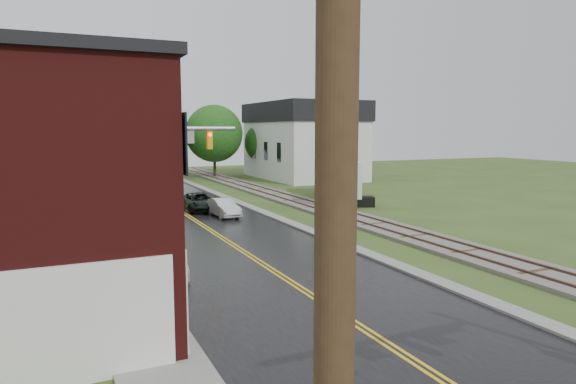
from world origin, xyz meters
TOP-DOWN VIEW (x-y plane):
  - main_road at (0.00, 30.00)m, footprint 10.00×90.00m
  - curb_right at (5.40, 35.00)m, footprint 0.80×70.00m
  - sidewalk_left at (-6.20, 25.00)m, footprint 2.40×50.00m
  - yellow_house at (-11.00, 26.00)m, footprint 8.00×7.00m
  - darkred_building at (-10.00, 35.00)m, footprint 7.00×6.00m
  - church at (20.00, 53.74)m, footprint 10.40×18.40m
  - railroad at (10.00, 35.00)m, footprint 3.20×80.00m
  - traffic_signal_far at (-3.47, 27.00)m, footprint 7.34×0.43m
  - utility_pole_a at (-6.80, 0.00)m, footprint 1.80×0.28m
  - utility_pole_b at (-6.80, 22.00)m, footprint 1.80×0.28m
  - utility_pole_c at (-6.80, 44.00)m, footprint 1.80×0.28m
  - tree_left_e at (-8.85, 45.90)m, footprint 6.40×6.40m
  - suv_dark at (1.38, 34.92)m, footprint 2.25×4.80m
  - sedan_silver at (2.23, 31.60)m, footprint 1.62×3.95m
  - pickup_white at (-4.80, 18.73)m, footprint 2.33×4.64m
  - semi_trailer at (13.78, 35.69)m, footprint 6.46×11.32m

SIDE VIEW (x-z plane):
  - main_road at x=0.00m, z-range -0.01..0.01m
  - curb_right at x=5.40m, z-range -0.06..0.06m
  - sidewalk_left at x=-6.20m, z-range -0.06..0.06m
  - railroad at x=10.00m, z-range -0.04..0.26m
  - sedan_silver at x=2.23m, z-range 0.00..1.27m
  - pickup_white at x=-4.80m, z-range 0.00..1.29m
  - suv_dark at x=1.38m, z-range 0.00..1.33m
  - semi_trailer at x=13.78m, z-range 0.36..3.97m
  - darkred_building at x=-10.00m, z-range 0.00..4.40m
  - yellow_house at x=-11.00m, z-range 0.00..6.40m
  - utility_pole_a at x=-6.80m, z-range 0.22..9.22m
  - utility_pole_b at x=-6.80m, z-range 0.22..9.22m
  - utility_pole_c at x=-6.80m, z-range 0.22..9.22m
  - tree_left_e at x=-8.85m, z-range 0.73..8.89m
  - traffic_signal_far at x=-3.47m, z-range 1.37..8.57m
  - church at x=20.00m, z-range -4.17..15.83m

